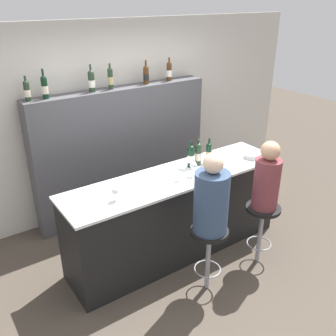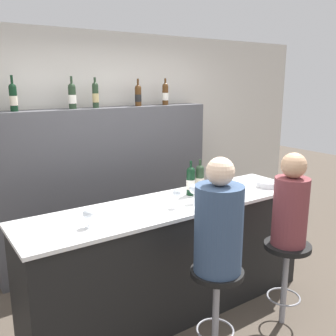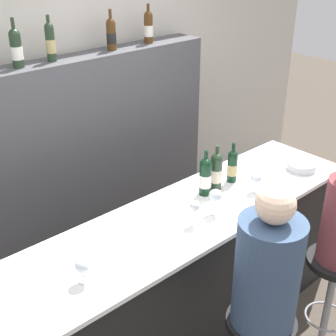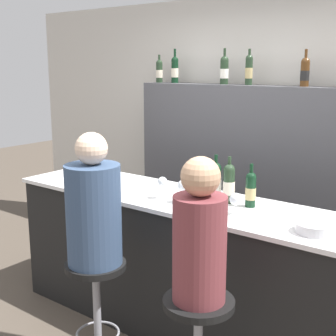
{
  "view_description": "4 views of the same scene",
  "coord_description": "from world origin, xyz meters",
  "px_view_note": "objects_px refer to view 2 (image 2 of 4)",
  "views": [
    {
      "loc": [
        -2.23,
        -2.71,
        2.87
      ],
      "look_at": [
        -0.17,
        0.26,
        1.19
      ],
      "focal_mm": 40.0,
      "sensor_mm": 36.0,
      "label": 1
    },
    {
      "loc": [
        -1.78,
        -2.2,
        2.06
      ],
      "look_at": [
        -0.04,
        0.34,
        1.34
      ],
      "focal_mm": 40.0,
      "sensor_mm": 36.0,
      "label": 2
    },
    {
      "loc": [
        -1.74,
        -1.44,
        2.61
      ],
      "look_at": [
        -0.09,
        0.39,
        1.35
      ],
      "focal_mm": 50.0,
      "sensor_mm": 36.0,
      "label": 3
    },
    {
      "loc": [
        1.92,
        -2.28,
        1.95
      ],
      "look_at": [
        -0.12,
        0.38,
        1.21
      ],
      "focal_mm": 50.0,
      "sensor_mm": 36.0,
      "label": 4
    }
  ],
  "objects_px": {
    "wine_bottle_counter_1": "(200,179)",
    "bar_stool_right": "(286,261)",
    "bar_stool_left": "(216,290)",
    "wine_glass_2": "(194,190)",
    "wine_bottle_backbar_1": "(13,97)",
    "wine_bottle_counter_2": "(213,178)",
    "wine_glass_3": "(228,185)",
    "wine_bottle_backbar_2": "(72,96)",
    "metal_bowl": "(268,184)",
    "guest_seated_left": "(219,224)",
    "wine_bottle_backbar_3": "(95,95)",
    "wine_bottle_backbar_5": "(165,94)",
    "wine_bottle_counter_0": "(191,181)",
    "guest_seated_right": "(291,204)",
    "wine_glass_0": "(88,214)",
    "wine_glass_1": "(177,194)",
    "wine_bottle_backbar_4": "(138,95)"
  },
  "relations": [
    {
      "from": "wine_bottle_counter_0",
      "to": "guest_seated_right",
      "type": "relative_size",
      "value": 0.42
    },
    {
      "from": "wine_bottle_backbar_2",
      "to": "metal_bowl",
      "type": "xyz_separation_m",
      "value": [
        1.44,
        -1.4,
        -0.85
      ]
    },
    {
      "from": "wine_bottle_backbar_3",
      "to": "wine_bottle_backbar_5",
      "type": "xyz_separation_m",
      "value": [
        0.9,
        0.0,
        -0.01
      ]
    },
    {
      "from": "wine_bottle_backbar_3",
      "to": "wine_bottle_counter_0",
      "type": "bearing_deg",
      "value": -71.65
    },
    {
      "from": "wine_bottle_counter_1",
      "to": "metal_bowl",
      "type": "distance_m",
      "value": 0.73
    },
    {
      "from": "wine_bottle_counter_2",
      "to": "wine_bottle_backbar_3",
      "type": "bearing_deg",
      "value": 119.39
    },
    {
      "from": "wine_bottle_backbar_5",
      "to": "bar_stool_left",
      "type": "distance_m",
      "value": 2.54
    },
    {
      "from": "wine_bottle_backbar_3",
      "to": "guest_seated_left",
      "type": "relative_size",
      "value": 0.39
    },
    {
      "from": "guest_seated_left",
      "to": "wine_bottle_backbar_2",
      "type": "bearing_deg",
      "value": 97.81
    },
    {
      "from": "wine_glass_3",
      "to": "bar_stool_left",
      "type": "height_order",
      "value": "wine_glass_3"
    },
    {
      "from": "wine_glass_1",
      "to": "wine_bottle_backbar_2",
      "type": "bearing_deg",
      "value": 103.87
    },
    {
      "from": "wine_bottle_counter_0",
      "to": "wine_bottle_backbar_4",
      "type": "height_order",
      "value": "wine_bottle_backbar_4"
    },
    {
      "from": "wine_glass_2",
      "to": "bar_stool_left",
      "type": "bearing_deg",
      "value": -112.83
    },
    {
      "from": "wine_bottle_backbar_5",
      "to": "guest_seated_left",
      "type": "relative_size",
      "value": 0.38
    },
    {
      "from": "metal_bowl",
      "to": "bar_stool_left",
      "type": "xyz_separation_m",
      "value": [
        -1.17,
        -0.58,
        -0.48
      ]
    },
    {
      "from": "metal_bowl",
      "to": "guest_seated_left",
      "type": "height_order",
      "value": "guest_seated_left"
    },
    {
      "from": "wine_bottle_counter_1",
      "to": "wine_glass_3",
      "type": "xyz_separation_m",
      "value": [
        0.17,
        -0.21,
        -0.04
      ]
    },
    {
      "from": "wine_bottle_counter_2",
      "to": "wine_bottle_backbar_3",
      "type": "xyz_separation_m",
      "value": [
        -0.66,
        1.18,
        0.76
      ]
    },
    {
      "from": "wine_bottle_backbar_1",
      "to": "wine_bottle_backbar_4",
      "type": "distance_m",
      "value": 1.36
    },
    {
      "from": "wine_glass_2",
      "to": "bar_stool_left",
      "type": "distance_m",
      "value": 0.86
    },
    {
      "from": "wine_bottle_backbar_3",
      "to": "wine_glass_1",
      "type": "distance_m",
      "value": 1.58
    },
    {
      "from": "wine_bottle_backbar_2",
      "to": "wine_glass_0",
      "type": "relative_size",
      "value": 2.35
    },
    {
      "from": "wine_glass_2",
      "to": "wine_bottle_backbar_1",
      "type": "bearing_deg",
      "value": 128.49
    },
    {
      "from": "wine_glass_0",
      "to": "wine_glass_3",
      "type": "relative_size",
      "value": 1.0
    },
    {
      "from": "wine_bottle_counter_1",
      "to": "wine_bottle_backbar_5",
      "type": "bearing_deg",
      "value": 71.06
    },
    {
      "from": "wine_bottle_backbar_4",
      "to": "bar_stool_right",
      "type": "relative_size",
      "value": 0.42
    },
    {
      "from": "bar_stool_right",
      "to": "guest_seated_right",
      "type": "relative_size",
      "value": 0.95
    },
    {
      "from": "wine_bottle_counter_2",
      "to": "wine_bottle_backbar_3",
      "type": "height_order",
      "value": "wine_bottle_backbar_3"
    },
    {
      "from": "wine_bottle_backbar_3",
      "to": "bar_stool_right",
      "type": "distance_m",
      "value": 2.52
    },
    {
      "from": "wine_bottle_counter_2",
      "to": "wine_bottle_backbar_1",
      "type": "xyz_separation_m",
      "value": [
        -1.5,
        1.18,
        0.76
      ]
    },
    {
      "from": "wine_bottle_counter_0",
      "to": "wine_glass_2",
      "type": "bearing_deg",
      "value": -121.05
    },
    {
      "from": "wine_bottle_backbar_4",
      "to": "metal_bowl",
      "type": "distance_m",
      "value": 1.76
    },
    {
      "from": "wine_glass_0",
      "to": "wine_glass_3",
      "type": "distance_m",
      "value": 1.37
    },
    {
      "from": "wine_bottle_counter_1",
      "to": "bar_stool_left",
      "type": "bearing_deg",
      "value": -121.0
    },
    {
      "from": "wine_bottle_backbar_2",
      "to": "guest_seated_left",
      "type": "xyz_separation_m",
      "value": [
        0.27,
        -1.98,
        -0.82
      ]
    },
    {
      "from": "wine_glass_2",
      "to": "wine_bottle_backbar_5",
      "type": "bearing_deg",
      "value": 65.32
    },
    {
      "from": "wine_bottle_counter_0",
      "to": "wine_bottle_backbar_3",
      "type": "height_order",
      "value": "wine_bottle_backbar_3"
    },
    {
      "from": "wine_bottle_counter_2",
      "to": "bar_stool_right",
      "type": "height_order",
      "value": "wine_bottle_counter_2"
    },
    {
      "from": "wine_glass_0",
      "to": "bar_stool_left",
      "type": "xyz_separation_m",
      "value": [
        0.71,
        -0.6,
        -0.55
      ]
    },
    {
      "from": "wine_bottle_backbar_3",
      "to": "wine_bottle_backbar_5",
      "type": "height_order",
      "value": "wine_bottle_backbar_3"
    },
    {
      "from": "wine_bottle_backbar_4",
      "to": "wine_bottle_backbar_1",
      "type": "bearing_deg",
      "value": 180.0
    },
    {
      "from": "wine_glass_0",
      "to": "metal_bowl",
      "type": "distance_m",
      "value": 1.88
    },
    {
      "from": "wine_bottle_backbar_2",
      "to": "metal_bowl",
      "type": "height_order",
      "value": "wine_bottle_backbar_2"
    },
    {
      "from": "wine_bottle_backbar_1",
      "to": "wine_bottle_backbar_3",
      "type": "distance_m",
      "value": 0.84
    },
    {
      "from": "wine_bottle_backbar_5",
      "to": "bar_stool_right",
      "type": "bearing_deg",
      "value": -93.12
    },
    {
      "from": "wine_bottle_backbar_4",
      "to": "metal_bowl",
      "type": "height_order",
      "value": "wine_bottle_backbar_4"
    },
    {
      "from": "wine_bottle_counter_1",
      "to": "bar_stool_right",
      "type": "distance_m",
      "value": 1.04
    },
    {
      "from": "wine_bottle_backbar_1",
      "to": "bar_stool_left",
      "type": "bearing_deg",
      "value": -66.8
    },
    {
      "from": "wine_bottle_backbar_1",
      "to": "bar_stool_right",
      "type": "bearing_deg",
      "value": -50.58
    },
    {
      "from": "wine_bottle_counter_1",
      "to": "guest_seated_left",
      "type": "bearing_deg",
      "value": -121.0
    }
  ]
}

